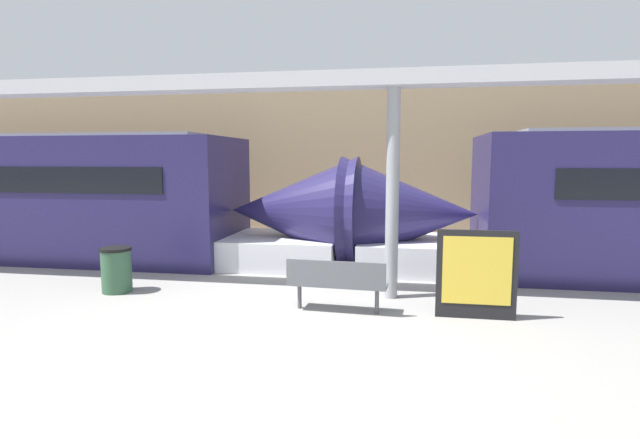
# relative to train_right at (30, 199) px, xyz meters

# --- Properties ---
(ground_plane) EXTENTS (60.00, 60.00, 0.00)m
(ground_plane) POSITION_rel_train_right_xyz_m (8.04, -5.02, -1.50)
(ground_plane) COLOR gray
(station_wall) EXTENTS (56.00, 0.20, 5.00)m
(station_wall) POSITION_rel_train_right_xyz_m (8.04, 3.89, 1.00)
(station_wall) COLOR #9E8460
(station_wall) RESTS_ON ground_plane
(train_right) EXTENTS (17.36, 2.93, 3.20)m
(train_right) POSITION_rel_train_right_xyz_m (0.00, 0.00, 0.00)
(train_right) COLOR #231E4C
(train_right) RESTS_ON ground_plane
(bench_near) EXTENTS (1.70, 0.54, 0.90)m
(bench_near) POSITION_rel_train_right_xyz_m (8.79, -3.65, -0.96)
(bench_near) COLOR #4C4F54
(bench_near) RESTS_ON ground_plane
(trash_bin) EXTENTS (0.59, 0.59, 0.87)m
(trash_bin) POSITION_rel_train_right_xyz_m (4.40, -3.08, -1.06)
(trash_bin) COLOR #2D5138
(trash_bin) RESTS_ON ground_plane
(poster_board) EXTENTS (1.26, 0.07, 1.44)m
(poster_board) POSITION_rel_train_right_xyz_m (11.04, -3.59, -0.77)
(poster_board) COLOR black
(poster_board) RESTS_ON ground_plane
(support_column_near) EXTENTS (0.24, 0.24, 3.84)m
(support_column_near) POSITION_rel_train_right_xyz_m (9.65, -2.57, 0.42)
(support_column_near) COLOR gray
(support_column_near) RESTS_ON ground_plane
(canopy_beam) EXTENTS (28.00, 0.60, 0.28)m
(canopy_beam) POSITION_rel_train_right_xyz_m (9.65, -2.57, 2.48)
(canopy_beam) COLOR #B7B7BC
(canopy_beam) RESTS_ON support_column_near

